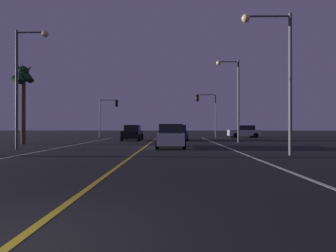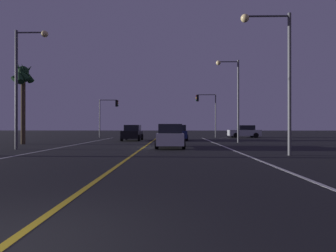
% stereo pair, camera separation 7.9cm
% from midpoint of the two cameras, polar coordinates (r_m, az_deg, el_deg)
% --- Properties ---
extents(lane_edge_right, '(0.16, 38.80, 0.01)m').
position_cam_midpoint_polar(lane_edge_right, '(16.91, 14.40, -5.26)').
color(lane_edge_right, silver).
rests_on(lane_edge_right, ground).
extents(lane_edge_left, '(0.16, 38.80, 0.01)m').
position_cam_midpoint_polar(lane_edge_left, '(18.36, -25.44, -4.85)').
color(lane_edge_left, silver).
rests_on(lane_edge_left, ground).
extents(lane_center_divider, '(0.16, 38.80, 0.01)m').
position_cam_midpoint_polar(lane_center_divider, '(16.59, -6.37, -5.36)').
color(lane_center_divider, gold).
rests_on(lane_center_divider, ground).
extents(car_lead_same_lane, '(2.02, 4.30, 1.70)m').
position_cam_midpoint_polar(car_lead_same_lane, '(19.01, 0.50, -2.23)').
color(car_lead_same_lane, black).
rests_on(car_lead_same_lane, ground).
extents(car_ahead_far, '(2.02, 4.30, 1.70)m').
position_cam_midpoint_polar(car_ahead_far, '(29.56, 2.17, -1.48)').
color(car_ahead_far, black).
rests_on(car_ahead_far, ground).
extents(car_oncoming, '(2.02, 4.30, 1.70)m').
position_cam_midpoint_polar(car_oncoming, '(29.29, -7.68, -1.49)').
color(car_oncoming, black).
rests_on(car_oncoming, ground).
extents(car_crossing_side, '(4.30, 2.02, 1.70)m').
position_cam_midpoint_polar(car_crossing_side, '(38.15, 16.04, -1.17)').
color(car_crossing_side, black).
rests_on(car_crossing_side, ground).
extents(traffic_light_near_right, '(2.77, 0.36, 5.92)m').
position_cam_midpoint_polar(traffic_light_near_right, '(36.69, 8.21, 4.29)').
color(traffic_light_near_right, '#4C4C51').
rests_on(traffic_light_near_right, ground).
extents(traffic_light_near_left, '(2.66, 0.36, 5.22)m').
position_cam_midpoint_polar(traffic_light_near_left, '(37.42, -12.68, 3.47)').
color(traffic_light_near_left, '#4C4C51').
rests_on(traffic_light_near_left, ground).
extents(street_lamp_right_near, '(2.65, 0.44, 7.51)m').
position_cam_midpoint_polar(street_lamp_right_near, '(15.50, 22.39, 12.26)').
color(street_lamp_right_near, '#4C4C51').
rests_on(street_lamp_right_near, ground).
extents(street_lamp_left_mid, '(2.21, 0.44, 7.93)m').
position_cam_midpoint_polar(street_lamp_left_mid, '(20.37, -28.59, 9.85)').
color(street_lamp_left_mid, '#4C4C51').
rests_on(street_lamp_left_mid, ground).
extents(street_lamp_right_far, '(2.18, 0.44, 7.79)m').
position_cam_midpoint_polar(street_lamp_right_far, '(25.96, 13.73, 7.50)').
color(street_lamp_right_far, '#4C4C51').
rests_on(street_lamp_right_far, ground).
extents(palm_tree_left_mid, '(1.89, 2.15, 7.23)m').
position_cam_midpoint_polar(palm_tree_left_mid, '(26.37, -28.78, 8.85)').
color(palm_tree_left_mid, '#473826').
rests_on(palm_tree_left_mid, ground).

